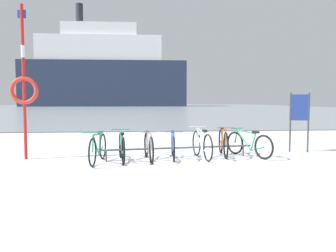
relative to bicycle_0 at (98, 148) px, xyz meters
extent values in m
cube|color=silver|center=(2.57, -2.68, -0.39)|extent=(80.00, 22.00, 0.08)
cube|color=gray|center=(2.57, 63.32, -0.39)|extent=(80.00, 110.00, 0.08)
cube|color=#47474C|center=(2.57, 8.32, -0.37)|extent=(80.00, 0.50, 0.05)
cylinder|color=#4C5156|center=(2.00, 0.42, -0.07)|extent=(4.04, 0.63, 0.05)
cylinder|color=#4C5156|center=(0.18, 0.16, -0.21)|extent=(0.04, 0.04, 0.28)
cylinder|color=#4C5156|center=(3.81, 0.68, -0.21)|extent=(0.04, 0.04, 0.28)
torus|color=black|center=(-0.07, -0.52, -0.02)|extent=(0.12, 0.66, 0.66)
torus|color=black|center=(0.07, 0.52, -0.02)|extent=(0.12, 0.66, 0.66)
cylinder|color=#2D8C60|center=(-0.02, -0.18, 0.09)|extent=(0.11, 0.55, 0.56)
cylinder|color=#2D8C60|center=(0.02, 0.16, 0.07)|extent=(0.06, 0.19, 0.50)
cylinder|color=#2D8C60|center=(-0.01, -0.10, 0.34)|extent=(0.12, 0.68, 0.08)
cylinder|color=#2D8C60|center=(0.04, 0.30, -0.10)|extent=(0.09, 0.46, 0.18)
cylinder|color=#2D8C60|center=(-0.06, -0.48, 0.17)|extent=(0.05, 0.12, 0.39)
cube|color=black|center=(0.03, 0.24, 0.36)|extent=(0.10, 0.21, 0.05)
cylinder|color=#2D8C60|center=(-0.06, -0.44, 0.41)|extent=(0.46, 0.08, 0.02)
torus|color=black|center=(0.51, 0.68, -0.03)|extent=(0.12, 0.66, 0.66)
torus|color=black|center=(0.62, -0.32, -0.03)|extent=(0.12, 0.66, 0.66)
cylinder|color=#2D8C60|center=(0.55, 0.35, 0.09)|extent=(0.09, 0.53, 0.55)
cylinder|color=#2D8C60|center=(0.58, 0.03, 0.07)|extent=(0.06, 0.19, 0.49)
cylinder|color=#2D8C60|center=(0.55, 0.28, 0.33)|extent=(0.11, 0.65, 0.08)
cylinder|color=#2D8C60|center=(0.60, -0.11, -0.10)|extent=(0.08, 0.44, 0.18)
cylinder|color=#2D8C60|center=(0.51, 0.64, 0.16)|extent=(0.05, 0.11, 0.39)
cube|color=black|center=(0.59, -0.04, 0.35)|extent=(0.10, 0.21, 0.05)
cylinder|color=#2D8C60|center=(0.52, 0.60, 0.40)|extent=(0.46, 0.07, 0.02)
torus|color=black|center=(1.28, -0.30, -0.03)|extent=(0.10, 0.65, 0.65)
torus|color=black|center=(1.19, 0.75, -0.03)|extent=(0.10, 0.65, 0.65)
cylinder|color=gray|center=(1.25, 0.04, 0.09)|extent=(0.08, 0.55, 0.55)
cylinder|color=gray|center=(1.22, 0.38, 0.06)|extent=(0.05, 0.19, 0.49)
cylinder|color=gray|center=(1.24, 0.12, 0.33)|extent=(0.10, 0.69, 0.08)
cylinder|color=gray|center=(1.21, 0.53, -0.10)|extent=(0.08, 0.46, 0.18)
cylinder|color=gray|center=(1.28, -0.26, 0.16)|extent=(0.05, 0.12, 0.39)
cube|color=black|center=(1.21, 0.46, 0.34)|extent=(0.10, 0.21, 0.05)
cylinder|color=gray|center=(1.27, -0.22, 0.40)|extent=(0.46, 0.06, 0.02)
torus|color=black|center=(1.84, -0.03, -0.04)|extent=(0.08, 0.63, 0.63)
torus|color=black|center=(1.90, 0.93, -0.04)|extent=(0.08, 0.63, 0.63)
cylinder|color=#3359B2|center=(1.86, 0.28, 0.07)|extent=(0.07, 0.51, 0.53)
cylinder|color=#3359B2|center=(1.88, 0.59, 0.05)|extent=(0.05, 0.18, 0.48)
cylinder|color=#3359B2|center=(1.87, 0.35, 0.31)|extent=(0.08, 0.63, 0.08)
cylinder|color=#3359B2|center=(1.89, 0.73, -0.11)|extent=(0.06, 0.42, 0.18)
cylinder|color=#3359B2|center=(1.84, 0.00, 0.14)|extent=(0.04, 0.11, 0.38)
cube|color=black|center=(1.89, 0.67, 0.32)|extent=(0.09, 0.20, 0.05)
cylinder|color=#3359B2|center=(1.85, 0.04, 0.38)|extent=(0.46, 0.05, 0.02)
torus|color=black|center=(2.56, 0.86, -0.01)|extent=(0.12, 0.68, 0.68)
torus|color=black|center=(2.68, -0.10, -0.01)|extent=(0.12, 0.68, 0.68)
cylinder|color=silver|center=(2.60, 0.55, 0.11)|extent=(0.10, 0.51, 0.58)
cylinder|color=silver|center=(2.63, 0.24, 0.09)|extent=(0.06, 0.18, 0.52)
cylinder|color=silver|center=(2.60, 0.48, 0.37)|extent=(0.11, 0.63, 0.08)
cylinder|color=silver|center=(2.65, 0.10, -0.09)|extent=(0.09, 0.42, 0.19)
cylinder|color=silver|center=(2.56, 0.82, 0.19)|extent=(0.05, 0.11, 0.41)
cube|color=black|center=(2.64, 0.16, 0.38)|extent=(0.10, 0.21, 0.05)
cylinder|color=silver|center=(2.57, 0.79, 0.44)|extent=(0.46, 0.08, 0.02)
torus|color=black|center=(3.21, 0.25, -0.01)|extent=(0.12, 0.69, 0.69)
torus|color=black|center=(3.32, 1.22, -0.01)|extent=(0.12, 0.69, 0.69)
cylinder|color=brown|center=(3.25, 0.56, 0.12)|extent=(0.09, 0.52, 0.58)
cylinder|color=brown|center=(3.28, 0.88, 0.09)|extent=(0.06, 0.18, 0.52)
cylinder|color=brown|center=(3.26, 0.64, 0.37)|extent=(0.11, 0.64, 0.08)
cylinder|color=brown|center=(3.30, 1.01, -0.09)|extent=(0.08, 0.43, 0.19)
cylinder|color=brown|center=(3.22, 0.28, 0.19)|extent=(0.05, 0.11, 0.41)
cube|color=black|center=(3.29, 0.95, 0.39)|extent=(0.10, 0.21, 0.05)
cylinder|color=brown|center=(3.22, 0.32, 0.45)|extent=(0.46, 0.07, 0.02)
torus|color=black|center=(3.68, 1.02, -0.04)|extent=(0.34, 0.59, 0.64)
torus|color=black|center=(4.16, 0.08, -0.04)|extent=(0.34, 0.59, 0.64)
cylinder|color=#2D8C60|center=(3.83, 0.72, 0.07)|extent=(0.28, 0.51, 0.53)
cylinder|color=#2D8C60|center=(3.99, 0.41, 0.05)|extent=(0.12, 0.19, 0.48)
cylinder|color=#2D8C60|center=(3.87, 0.65, 0.31)|extent=(0.35, 0.63, 0.08)
cylinder|color=#2D8C60|center=(4.06, 0.28, -0.11)|extent=(0.24, 0.43, 0.18)
cylinder|color=#2D8C60|center=(3.70, 0.99, 0.15)|extent=(0.08, 0.12, 0.37)
cube|color=black|center=(4.03, 0.34, 0.32)|extent=(0.16, 0.21, 0.05)
cylinder|color=#2D8C60|center=(3.71, 0.95, 0.38)|extent=(0.42, 0.23, 0.02)
cylinder|color=#33383D|center=(5.40, 1.30, 0.51)|extent=(0.05, 0.05, 1.73)
cylinder|color=#33383D|center=(5.87, 1.16, 0.51)|extent=(0.05, 0.05, 1.73)
cube|color=navy|center=(5.64, 1.23, 0.95)|extent=(0.54, 0.19, 0.75)
cylinder|color=red|center=(-1.90, 0.70, 1.60)|extent=(0.08, 0.08, 3.90)
cylinder|color=white|center=(-1.90, 0.70, 2.38)|extent=(0.09, 0.09, 0.30)
torus|color=red|center=(-1.90, 0.70, 1.40)|extent=(0.71, 0.11, 0.71)
cube|color=navy|center=(-1.90, 0.70, 3.30)|extent=(0.20, 0.03, 0.20)
cube|color=#232D47|center=(-6.74, 80.67, 5.16)|extent=(40.20, 10.64, 11.03)
cube|color=white|center=(-7.74, 80.69, 13.71)|extent=(30.17, 8.97, 6.07)
cube|color=white|center=(-7.74, 80.69, 18.28)|extent=(18.14, 7.25, 3.09)
cylinder|color=#26262D|center=(-12.74, 80.79, 22.31)|extent=(1.77, 1.77, 4.96)
camera|label=1|loc=(0.92, -8.48, 1.16)|focal=37.38mm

